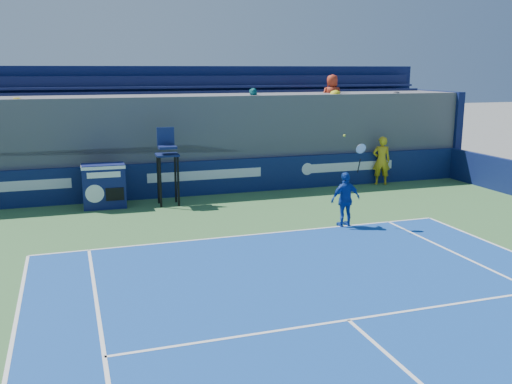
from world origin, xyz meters
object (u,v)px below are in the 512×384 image
object	(u,v)px
ball_person	(381,161)
umpire_chair	(167,158)
match_clock	(104,185)
tennis_player	(346,199)

from	to	relation	value
ball_person	umpire_chair	distance (m)	8.23
match_clock	tennis_player	size ratio (longest dim) A/B	0.54
ball_person	tennis_player	xyz separation A→B (m)	(-3.97, -4.85, -0.14)
ball_person	tennis_player	world-z (taller)	tennis_player
tennis_player	match_clock	bearing A→B (deg)	144.96
match_clock	tennis_player	bearing A→B (deg)	-35.04
ball_person	match_clock	xyz separation A→B (m)	(-10.15, -0.52, -0.18)
ball_person	match_clock	world-z (taller)	ball_person
tennis_player	umpire_chair	bearing A→B (deg)	135.57
ball_person	match_clock	bearing A→B (deg)	23.77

